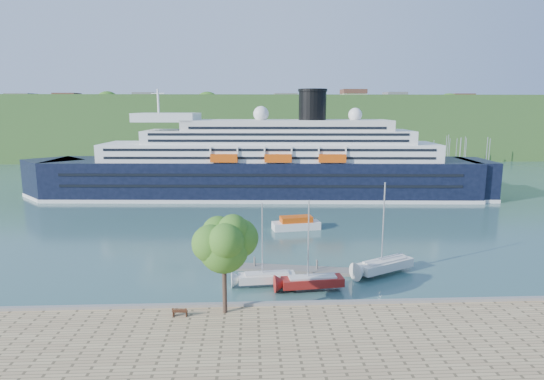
{
  "coord_description": "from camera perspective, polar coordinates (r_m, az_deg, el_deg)",
  "views": [
    {
      "loc": [
        -3.59,
        -40.81,
        19.61
      ],
      "look_at": [
        -0.32,
        30.0,
        6.66
      ],
      "focal_mm": 30.0,
      "sensor_mm": 36.0,
      "label": 1
    }
  ],
  "objects": [
    {
      "name": "sailboat_white_near",
      "position": [
        50.26,
        -0.67,
        -7.14
      ],
      "size": [
        7.12,
        2.58,
        9.01
      ],
      "primitive_type": null,
      "rotation": [
        0.0,
        0.0,
        0.09
      ],
      "color": "silver",
      "rests_on": "ground"
    },
    {
      "name": "sailboat_red",
      "position": [
        49.12,
        5.16,
        -7.26
      ],
      "size": [
        7.57,
        2.81,
        9.56
      ],
      "primitive_type": null,
      "rotation": [
        0.0,
        0.0,
        0.1
      ],
      "color": "maroon",
      "rests_on": "ground"
    },
    {
      "name": "cruise_ship",
      "position": [
        99.21,
        -1.37,
        5.82
      ],
      "size": [
        105.47,
        21.24,
        23.53
      ],
      "primitive_type": null,
      "rotation": [
        0.0,
        0.0,
        -0.06
      ],
      "color": "black",
      "rests_on": "ground"
    },
    {
      "name": "promenade_tree",
      "position": [
        41.67,
        -6.03,
        -8.76
      ],
      "size": [
        6.05,
        6.05,
        10.01
      ],
      "primitive_type": null,
      "color": "#38681B",
      "rests_on": "promenade"
    },
    {
      "name": "quay_coping",
      "position": [
        44.75,
        2.26,
        -14.02
      ],
      "size": [
        220.0,
        0.5,
        0.3
      ],
      "primitive_type": "cube",
      "color": "slate",
      "rests_on": "promenade"
    },
    {
      "name": "tender_launch",
      "position": [
        74.18,
        3.05,
        -4.13
      ],
      "size": [
        8.09,
        3.87,
        2.15
      ],
      "primitive_type": null,
      "rotation": [
        0.0,
        0.0,
        0.16
      ],
      "color": "#CE490C",
      "rests_on": "ground"
    },
    {
      "name": "park_bench",
      "position": [
        43.24,
        -11.47,
        -14.69
      ],
      "size": [
        1.46,
        0.68,
        0.91
      ],
      "primitive_type": null,
      "rotation": [
        0.0,
        0.0,
        -0.07
      ],
      "color": "#4C2815",
      "rests_on": "promenade"
    },
    {
      "name": "floating_pontoon",
      "position": [
        56.02,
        3.67,
        -9.95
      ],
      "size": [
        17.27,
        5.24,
        0.38
      ],
      "primitive_type": null,
      "rotation": [
        0.0,
        0.0,
        -0.19
      ],
      "color": "slate",
      "rests_on": "ground"
    },
    {
      "name": "sailboat_white_far",
      "position": [
        55.21,
        14.17,
        -4.99
      ],
      "size": [
        8.32,
        5.89,
        10.61
      ],
      "primitive_type": null,
      "rotation": [
        0.0,
        0.0,
        0.49
      ],
      "color": "silver",
      "rests_on": "ground"
    },
    {
      "name": "far_hillside",
      "position": [
        186.0,
        -1.55,
        8.01
      ],
      "size": [
        400.0,
        50.0,
        24.0
      ],
      "primitive_type": "cube",
      "color": "#375E25",
      "rests_on": "ground"
    },
    {
      "name": "ground",
      "position": [
        45.42,
        2.23,
        -15.24
      ],
      "size": [
        400.0,
        400.0,
        0.0
      ],
      "primitive_type": "plane",
      "color": "#2E5350",
      "rests_on": "ground"
    }
  ]
}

